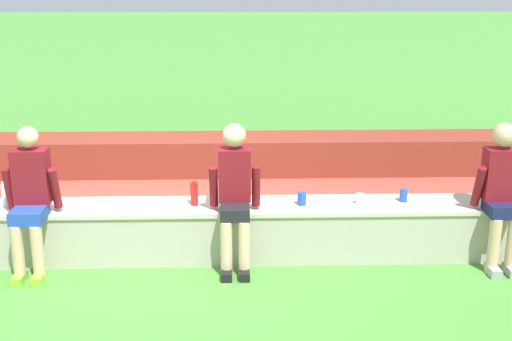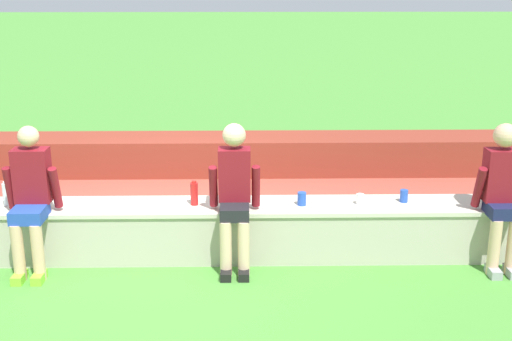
# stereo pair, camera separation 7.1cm
# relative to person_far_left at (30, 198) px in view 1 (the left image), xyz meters

# --- Properties ---
(ground_plane) EXTENTS (80.00, 80.00, 0.00)m
(ground_plane) POSITION_rel_person_far_left_xyz_m (1.18, 0.02, -0.73)
(ground_plane) COLOR #4C9338
(stone_seating_wall) EXTENTS (7.88, 0.55, 0.54)m
(stone_seating_wall) POSITION_rel_person_far_left_xyz_m (1.18, 0.28, -0.44)
(stone_seating_wall) COLOR #B7AF9E
(stone_seating_wall) RESTS_ON ground
(brick_bleachers) EXTENTS (9.07, 1.26, 0.85)m
(brick_bleachers) POSITION_rel_person_far_left_xyz_m (1.18, 1.59, -0.38)
(brick_bleachers) COLOR #9D4737
(brick_bleachers) RESTS_ON ground
(person_far_left) EXTENTS (0.51, 0.58, 1.38)m
(person_far_left) POSITION_rel_person_far_left_xyz_m (0.00, 0.00, 0.00)
(person_far_left) COLOR #DBAD89
(person_far_left) RESTS_ON ground
(person_left_of_center) EXTENTS (0.48, 0.56, 1.39)m
(person_left_of_center) POSITION_rel_person_far_left_xyz_m (1.89, 0.03, 0.02)
(person_left_of_center) COLOR beige
(person_left_of_center) RESTS_ON ground
(person_center) EXTENTS (0.49, 0.50, 1.39)m
(person_center) POSITION_rel_person_far_left_xyz_m (4.38, -0.01, 0.02)
(person_center) COLOR #DBAD89
(person_center) RESTS_ON ground
(water_bottle_near_right) EXTENTS (0.07, 0.07, 0.24)m
(water_bottle_near_right) POSITION_rel_person_far_left_xyz_m (1.49, 0.28, -0.07)
(water_bottle_near_right) COLOR red
(water_bottle_near_right) RESTS_ON stone_seating_wall
(water_bottle_mid_left) EXTENTS (0.07, 0.07, 0.24)m
(water_bottle_mid_left) POSITION_rel_person_far_left_xyz_m (-0.33, 0.29, -0.07)
(water_bottle_mid_left) COLOR silver
(water_bottle_mid_left) RESTS_ON stone_seating_wall
(plastic_cup_middle) EXTENTS (0.09, 0.09, 0.13)m
(plastic_cup_middle) POSITION_rel_person_far_left_xyz_m (2.53, 0.25, -0.12)
(plastic_cup_middle) COLOR blue
(plastic_cup_middle) RESTS_ON stone_seating_wall
(plastic_cup_left_end) EXTENTS (0.08, 0.08, 0.12)m
(plastic_cup_left_end) POSITION_rel_person_far_left_xyz_m (3.55, 0.32, -0.13)
(plastic_cup_left_end) COLOR blue
(plastic_cup_left_end) RESTS_ON stone_seating_wall
(plastic_cup_right_end) EXTENTS (0.08, 0.08, 0.10)m
(plastic_cup_right_end) POSITION_rel_person_far_left_xyz_m (3.11, 0.26, -0.14)
(plastic_cup_right_end) COLOR white
(plastic_cup_right_end) RESTS_ON stone_seating_wall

